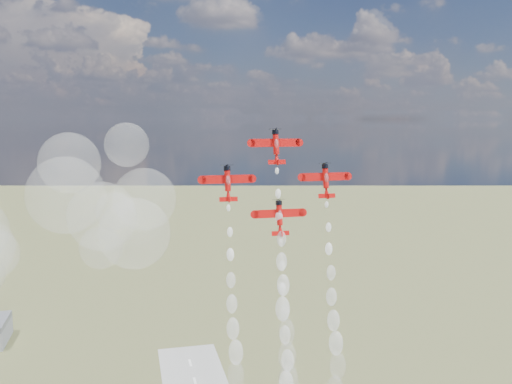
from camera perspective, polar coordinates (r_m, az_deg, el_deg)
The scene contains 8 objects.
plane_lead at distance 146.77m, azimuth 2.12°, elevation 4.87°, with size 13.52×4.71×9.55m.
plane_left at distance 142.62m, azimuth -3.00°, elevation 1.00°, with size 13.52×4.71×9.55m.
plane_right at distance 149.91m, azimuth 7.35°, elevation 1.27°, with size 13.52×4.71×9.55m.
plane_slot at distance 145.19m, azimuth 2.49°, elevation -2.63°, with size 13.52×4.71×9.55m.
smoke_trail_lead at distance 148.35m, azimuth 3.16°, elevation -14.87°, with size 5.30×13.78×57.61m.
smoke_trail_left at distance 147.37m, azimuth -2.18°, elevation -19.15°, with size 5.18×14.06×58.27m.
smoke_trail_right at distance 154.35m, azimuth 8.49°, elevation -17.94°, with size 5.94×14.84×57.23m.
drifted_smoke_cloud at distance 159.05m, azimuth -19.13°, elevation -2.42°, with size 68.19×38.22×48.12m.
Camera 1 is at (-27.14, -129.34, 121.88)m, focal length 38.00 mm.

